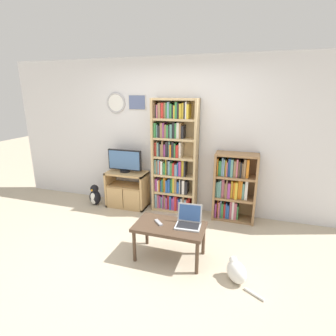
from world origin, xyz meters
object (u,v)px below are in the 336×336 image
Objects in this scene: bookshelf_short at (233,187)px; penguin_figurine at (95,196)px; television at (125,161)px; tv_stand at (127,189)px; remote_near_laptop at (159,222)px; cat at (236,271)px; bookshelf_tall at (173,159)px; coffee_table at (170,229)px; laptop at (189,220)px.

bookshelf_short is 2.51m from penguin_figurine.
tv_stand is at bearing -34.00° from television.
television is at bearing 86.47° from remote_near_laptop.
television is 2.65m from cat.
tv_stand is 1.58× the size of cat.
remote_near_laptop is at bearing -80.85° from bookshelf_tall.
bookshelf_tall reaches higher than cat.
bookshelf_short reaches higher than penguin_figurine.
cat is at bearing -52.22° from bookshelf_tall.
television is at bearing 134.07° from coffee_table.
tv_stand is 0.64m from penguin_figurine.
television is 0.90m from penguin_figurine.
laptop is (0.59, -1.29, -0.43)m from bookshelf_tall.
remote_near_laptop is (1.10, -1.28, -0.39)m from television.
penguin_figurine is (-2.47, -0.22, -0.38)m from bookshelf_short.
laptop is 0.78m from cat.
laptop is 0.38m from remote_near_laptop.
television reaches higher than penguin_figurine.
bookshelf_tall is (0.84, 0.11, 0.62)m from tv_stand.
tv_stand is 1.87m from laptop.
laptop is (0.22, 0.08, 0.12)m from coffee_table.
bookshelf_short reaches higher than laptop.
tv_stand is 1.05m from bookshelf_tall.
bookshelf_short is (1.02, -0.03, -0.38)m from bookshelf_tall.
tv_stand reaches higher than cat.
bookshelf_tall reaches higher than remote_near_laptop.
coffee_table is at bearing -45.93° from television.
cat is at bearing -26.31° from penguin_figurine.
bookshelf_short is 2.86× the size of penguin_figurine.
remote_near_laptop is at bearing 176.68° from coffee_table.
laptop is at bearing -27.24° from penguin_figurine.
remote_near_laptop is at bearing -49.37° from television.
penguin_figurine is (-1.67, 1.12, -0.29)m from remote_near_laptop.
tv_stand reaches higher than coffee_table.
bookshelf_tall reaches higher than tv_stand.
cat is at bearing -35.25° from tv_stand.
laptop is at bearing 120.02° from cat.
penguin_figurine is (-0.57, -0.16, -0.68)m from television.
television is 0.89m from bookshelf_tall.
bookshelf_tall is at bearing 90.88° from cat.
penguin_figurine reaches higher than cat.
laptop reaches higher than penguin_figurine.
remote_near_laptop is at bearing -33.87° from penguin_figurine.
bookshelf_tall is 1.48m from laptop.
laptop is (-0.43, -1.27, -0.04)m from bookshelf_short.
bookshelf_short is at bearing 64.09° from coffee_table.
cat is at bearing -26.69° from laptop.
cat is (0.98, -0.19, -0.35)m from remote_near_laptop.
television is 0.72× the size of coffee_table.
coffee_table is at bearing -47.48° from remote_near_laptop.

